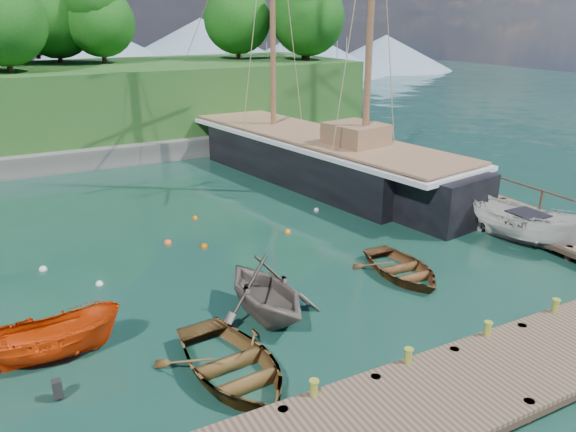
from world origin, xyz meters
name	(u,v)px	position (x,y,z in m)	size (l,w,h in m)	color
ground	(338,296)	(0.00, 0.00, 0.00)	(160.00, 160.00, 0.00)	#123527
dock_near	(524,364)	(2.00, -6.50, 0.43)	(20.00, 3.20, 1.10)	#483629
dock_east	(445,190)	(11.50, 7.00, 0.43)	(3.20, 24.00, 1.10)	#483629
bollard_0	(314,415)	(-4.00, -5.10, 0.00)	(0.26, 0.26, 0.45)	olive
bollard_1	(406,381)	(-1.00, -5.10, 0.00)	(0.26, 0.26, 0.45)	olive
bollard_2	(485,352)	(2.00, -5.10, 0.00)	(0.26, 0.26, 0.45)	olive
bollard_3	(552,328)	(5.00, -5.10, 0.00)	(0.26, 0.26, 0.45)	olive
rowboat_0	(233,377)	(-5.22, -2.67, 0.00)	(3.49, 4.89, 1.01)	brown
rowboat_1	(266,316)	(-2.94, -0.08, 0.00)	(3.77, 4.36, 2.30)	#665B54
rowboat_2	(402,276)	(3.12, 0.25, 0.00)	(2.93, 4.10, 0.85)	brown
motorboat_orange	(54,360)	(-9.58, 0.57, 0.00)	(1.53, 4.06, 1.57)	red
cabin_boat_white	(524,244)	(10.00, 0.30, 0.00)	(1.99, 5.29, 2.04)	silver
schooner	(315,160)	(7.00, 13.59, 1.20)	(8.94, 28.94, 21.59)	black
mooring_buoy_0	(100,285)	(-7.47, 4.98, 0.00)	(0.29, 0.29, 0.29)	white
mooring_buoy_1	(204,247)	(-2.73, 6.55, 0.00)	(0.32, 0.32, 0.32)	#D15300
mooring_buoy_2	(288,233)	(1.31, 6.37, 0.00)	(0.30, 0.30, 0.30)	orange
mooring_buoy_3	(316,211)	(4.09, 8.42, 0.00)	(0.27, 0.27, 0.27)	silver
mooring_buoy_4	(168,244)	(-4.01, 7.71, 0.00)	(0.34, 0.34, 0.34)	#F45721
mooring_buoy_5	(195,219)	(-1.89, 10.19, 0.00)	(0.28, 0.28, 0.28)	#DF5D0B
mooring_buoy_6	(43,270)	(-9.22, 7.36, 0.00)	(0.32, 0.32, 0.32)	silver
distant_ridge	(96,53)	(4.30, 70.00, 4.35)	(117.00, 40.00, 10.00)	#728CA5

